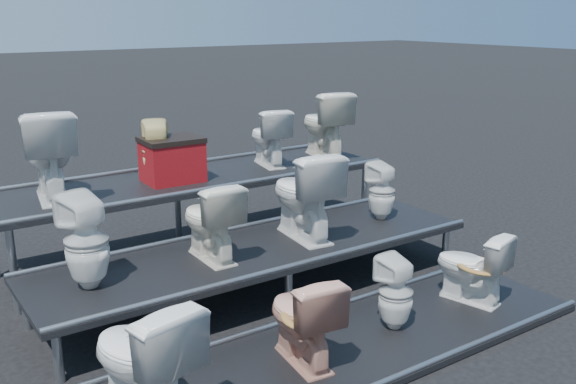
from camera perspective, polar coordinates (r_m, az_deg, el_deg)
ground at (r=6.12m, az=-2.50°, el=-8.93°), size 80.00×80.00×0.00m
tier_front at (r=5.17m, az=5.35°, el=-13.58°), size 4.20×1.20×0.06m
tier_mid at (r=6.03m, az=-2.52°, el=-6.95°), size 4.20×1.20×0.46m
tier_back at (r=7.04m, az=-8.15°, el=-2.00°), size 4.20×1.20×0.86m
toilet_0 at (r=4.21m, az=-12.85°, el=-14.26°), size 0.62×0.90×0.84m
toilet_1 at (r=4.75m, az=1.28°, el=-11.09°), size 0.47×0.73×0.70m
toilet_2 at (r=5.31m, az=9.55°, el=-8.82°), size 0.29×0.29×0.62m
toilet_3 at (r=5.93m, az=15.97°, el=-6.38°), size 0.51×0.71×0.65m
toilet_4 at (r=5.22m, az=-17.50°, el=-4.20°), size 0.42×0.42×0.76m
toilet_5 at (r=5.60m, az=-6.94°, el=-2.52°), size 0.41×0.70×0.70m
toilet_6 at (r=6.07m, az=1.38°, el=-0.19°), size 0.57×0.89×0.86m
toilet_7 at (r=6.72m, az=8.34°, el=0.09°), size 0.29×0.29×0.60m
toilet_8 at (r=6.34m, az=-20.51°, el=3.17°), size 0.60×0.90×0.85m
toilet_9 at (r=6.68m, az=-11.62°, el=3.55°), size 0.37×0.37×0.64m
toilet_10 at (r=7.29m, az=-1.74°, el=4.93°), size 0.49×0.70×0.66m
toilet_11 at (r=7.73m, az=3.26°, el=6.07°), size 0.59×0.85×0.80m
red_crate at (r=6.71m, az=-10.25°, el=2.67°), size 0.58×0.47×0.41m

